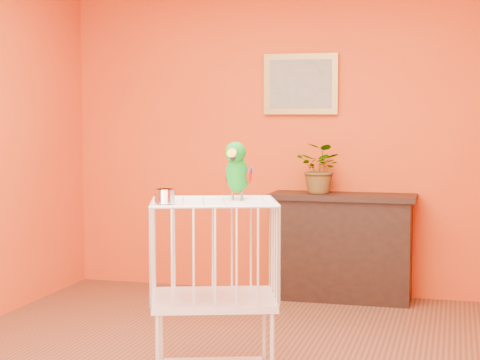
% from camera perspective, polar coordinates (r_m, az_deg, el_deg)
% --- Properties ---
extents(room_shell, '(4.50, 4.50, 4.50)m').
position_cam_1_polar(room_shell, '(4.53, -0.99, 5.82)').
color(room_shell, '#E44E15').
rests_on(room_shell, ground).
extents(console_cabinet, '(1.16, 0.42, 0.86)m').
position_cam_1_polar(console_cabinet, '(6.54, 7.27, -4.74)').
color(console_cabinet, black).
rests_on(console_cabinet, ground).
extents(potted_plant, '(0.48, 0.51, 0.32)m').
position_cam_1_polar(potted_plant, '(6.50, 5.78, 0.44)').
color(potted_plant, '#26722D').
rests_on(potted_plant, console_cabinet).
extents(framed_picture, '(0.62, 0.04, 0.50)m').
position_cam_1_polar(framed_picture, '(6.69, 4.33, 6.82)').
color(framed_picture, '#A37F3A').
rests_on(framed_picture, room_shell).
extents(birdcage, '(0.79, 0.70, 1.03)m').
position_cam_1_polar(birdcage, '(4.43, -1.86, -7.84)').
color(birdcage, silver).
rests_on(birdcage, ground).
extents(feed_cup, '(0.11, 0.11, 0.07)m').
position_cam_1_polar(feed_cup, '(4.18, -5.37, -1.15)').
color(feed_cup, silver).
rests_on(feed_cup, birdcage).
extents(parrot, '(0.16, 0.28, 0.32)m').
position_cam_1_polar(parrot, '(4.37, -0.21, 0.70)').
color(parrot, '#59544C').
rests_on(parrot, birdcage).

